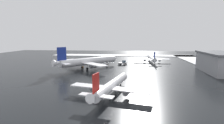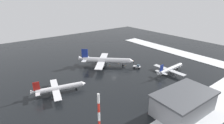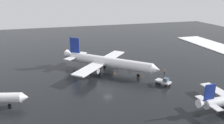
{
  "view_description": "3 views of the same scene",
  "coord_description": "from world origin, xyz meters",
  "views": [
    {
      "loc": [
        -78.67,
        -5.25,
        15.17
      ],
      "look_at": [
        1.43,
        2.59,
        3.76
      ],
      "focal_mm": 28.0,
      "sensor_mm": 36.0,
      "label": 1
    },
    {
      "loc": [
        -58.39,
        -74.24,
        44.04
      ],
      "look_at": [
        6.38,
        10.45,
        3.0
      ],
      "focal_mm": 28.0,
      "sensor_mm": 36.0,
      "label": 2
    },
    {
      "loc": [
        -15.27,
        -56.25,
        27.66
      ],
      "look_at": [
        3.75,
        8.34,
        5.46
      ],
      "focal_mm": 35.0,
      "sensor_mm": 36.0,
      "label": 3
    }
  ],
  "objects": [
    {
      "name": "traffic_cone_near_nose",
      "position": [
        12.45,
        11.18,
        0.28
      ],
      "size": [
        0.36,
        0.36,
        0.55
      ],
      "primitive_type": "cone",
      "color": "orange",
      "rests_on": "ground_plane"
    },
    {
      "name": "traffic_cone_mid_line",
      "position": [
        5.5,
        11.55,
        0.28
      ],
      "size": [
        0.36,
        0.36,
        0.55
      ],
      "primitive_type": "cone",
      "color": "orange",
      "rests_on": "ground_plane"
    },
    {
      "name": "airplane_parked_portside",
      "position": [
        28.2,
        -18.98,
        2.47
      ],
      "size": [
        25.1,
        20.78,
        7.46
      ],
      "rotation": [
        0.0,
        0.0,
        0.03
      ],
      "color": "silver",
      "rests_on": "ground_plane"
    },
    {
      "name": "airplane_foreground_jet",
      "position": [
        -34.16,
        -0.72,
        2.53
      ],
      "size": [
        25.45,
        21.36,
        7.66
      ],
      "rotation": [
        0.0,
        0.0,
        6.03
      ],
      "color": "white",
      "rests_on": "ground_plane"
    },
    {
      "name": "ground_plane",
      "position": [
        0.0,
        0.0,
        0.0
      ],
      "size": [
        240.0,
        240.0,
        0.0
      ],
      "primitive_type": "plane",
      "color": "black"
    },
    {
      "name": "airplane_parked_starboard",
      "position": [
        3.74,
        14.38,
        3.63
      ],
      "size": [
        29.61,
        28.31,
        10.98
      ],
      "rotation": [
        0.0,
        0.0,
        5.53
      ],
      "color": "white",
      "rests_on": "ground_plane"
    },
    {
      "name": "ground_crew_by_nose_gear",
      "position": [
        1.63,
        16.43,
        0.97
      ],
      "size": [
        0.36,
        0.36,
        1.71
      ],
      "rotation": [
        0.0,
        0.0,
        0.76
      ],
      "color": "black",
      "rests_on": "ground_plane"
    },
    {
      "name": "ground_crew_beside_wing",
      "position": [
        22.24,
        6.58,
        0.97
      ],
      "size": [
        0.36,
        0.36,
        1.71
      ],
      "rotation": [
        0.0,
        0.0,
        3.99
      ],
      "color": "black",
      "rests_on": "ground_plane"
    },
    {
      "name": "cargo_hangar",
      "position": [
        -0.77,
        -45.09,
        4.44
      ],
      "size": [
        25.57,
        15.97,
        8.8
      ],
      "rotation": [
        0.0,
        0.0,
        -0.04
      ],
      "color": "gray",
      "rests_on": "ground_plane"
    },
    {
      "name": "antenna_mast",
      "position": [
        -35.82,
        -38.41,
        9.16
      ],
      "size": [
        0.7,
        0.7,
        18.31
      ],
      "color": "red",
      "rests_on": "ground_plane"
    },
    {
      "name": "snow_bank_far",
      "position": [
        0.0,
        -50.0,
        0.16
      ],
      "size": [
        152.0,
        16.0,
        0.33
      ],
      "primitive_type": "cube",
      "color": "white",
      "rests_on": "ground_plane"
    },
    {
      "name": "traffic_cone_wingtip_side",
      "position": [
        13.72,
        5.95,
        0.28
      ],
      "size": [
        0.36,
        0.36,
        0.55
      ],
      "primitive_type": "cone",
      "color": "orange",
      "rests_on": "ground_plane"
    },
    {
      "name": "snow_bank_right",
      "position": [
        67.0,
        0.0,
        0.16
      ],
      "size": [
        14.0,
        116.0,
        0.33
      ],
      "primitive_type": "cube",
      "color": "white",
      "rests_on": "ground_plane"
    },
    {
      "name": "ground_crew_mid_apron",
      "position": [
        11.62,
        12.66,
        0.97
      ],
      "size": [
        0.36,
        0.36,
        1.71
      ],
      "rotation": [
        0.0,
        0.0,
        1.99
      ],
      "color": "black",
      "rests_on": "ground_plane"
    },
    {
      "name": "pushback_tug",
      "position": [
        17.18,
        -1.97,
        1.28
      ],
      "size": [
        4.28,
        5.07,
        2.5
      ],
      "rotation": [
        0.0,
        0.0,
        5.26
      ],
      "color": "silver",
      "rests_on": "ground_plane"
    }
  ]
}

